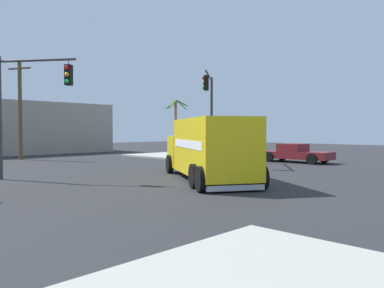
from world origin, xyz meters
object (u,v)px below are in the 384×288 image
Objects in this scene: palm_tree_far at (176,118)px; utility_pole at (20,108)px; pickup_maroon at (295,152)px; delivery_truck at (209,148)px; traffic_light_secondary at (210,104)px; traffic_light_primary at (23,99)px.

utility_pole is (-12.14, 5.34, 0.66)m from palm_tree_far.
pickup_maroon is 12.20m from palm_tree_far.
palm_tree_far is at bearing -23.75° from utility_pole.
delivery_truck is 18.05m from palm_tree_far.
traffic_light_primary is at bearing 178.98° from traffic_light_secondary.
traffic_light_secondary is 15.49m from utility_pole.
utility_pole is (5.02, 13.02, 0.28)m from traffic_light_primary.
palm_tree_far is 13.28m from utility_pole.
palm_tree_far is 0.64× the size of utility_pole.
utility_pole reaches higher than traffic_light_secondary.
palm_tree_far is (17.16, 7.68, -0.38)m from traffic_light_primary.
pickup_maroon is 1.03× the size of palm_tree_far.
utility_pole is at bearing 127.43° from pickup_maroon.
pickup_maroon is 0.65× the size of utility_pole.
pickup_maroon is (12.15, 2.23, -0.79)m from delivery_truck.
delivery_truck is at bearing -169.62° from pickup_maroon.
traffic_light_secondary is 1.22× the size of palm_tree_far.
utility_pole is (-13.15, 17.18, 3.42)m from pickup_maroon.
traffic_light_primary is 13.05m from traffic_light_secondary.
delivery_truck is 1.41× the size of traffic_light_primary.
delivery_truck is 1.34× the size of traffic_light_secondary.
pickup_maroon is at bearing 10.38° from delivery_truck.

